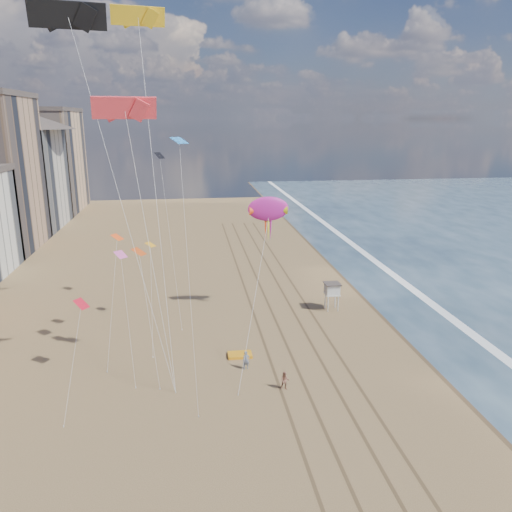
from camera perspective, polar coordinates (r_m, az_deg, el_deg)
The scene contains 11 objects.
ground at distance 37.21m, azimuth 9.08°, elevation -25.38°, with size 260.00×260.00×0.00m, color brown.
wet_sand at distance 76.36m, azimuth 14.21°, elevation -3.54°, with size 260.00×260.00×0.00m, color #42301E.
foam at distance 78.00m, azimuth 17.08°, elevation -3.35°, with size 260.00×260.00×0.00m, color white.
tracks at distance 62.80m, azimuth 3.46°, elevation -7.26°, with size 7.68×120.00×0.01m.
lifeguard_stand at distance 65.57m, azimuth 8.69°, elevation -3.79°, with size 2.03×2.03×3.66m.
grounded_kite at distance 53.65m, azimuth -1.85°, elevation -11.23°, with size 2.51×1.60×0.29m, color orange.
show_kite at distance 61.30m, azimuth 1.41°, elevation 5.37°, with size 5.31×10.33×23.94m.
kite_flyer_a at distance 50.79m, azimuth -1.14°, elevation -11.83°, with size 0.69×0.45×1.89m, color slate.
kite_flyer_b at distance 47.44m, azimuth 3.32°, elevation -14.03°, with size 0.87×0.68×1.78m, color #97624D.
parafoils at distance 51.26m, azimuth -17.08°, elevation 22.90°, with size 11.94×15.61×11.01m.
small_kites at distance 52.75m, azimuth -13.53°, elevation 3.52°, with size 11.62×18.96×15.70m.
Camera 1 is at (-9.02, -26.78, 24.21)m, focal length 35.00 mm.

